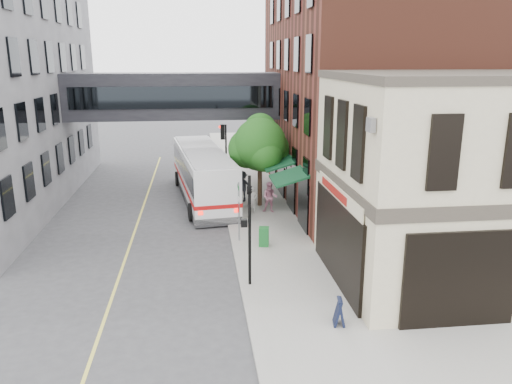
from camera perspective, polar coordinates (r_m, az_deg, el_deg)
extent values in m
plane|color=#38383A|center=(18.72, -1.29, -13.56)|extent=(120.00, 120.00, 0.00)
cube|color=gray|center=(31.83, -0.15, -1.13)|extent=(4.00, 60.00, 0.15)
cube|color=#C2B694|center=(21.73, 22.43, 0.90)|extent=(10.00, 8.00, 8.15)
cube|color=#38332B|center=(21.71, 22.45, 1.09)|extent=(10.12, 8.12, 0.50)
cube|color=#38332B|center=(21.18, 23.59, 12.05)|extent=(10.12, 8.12, 0.30)
cube|color=black|center=(20.44, 9.23, -5.51)|extent=(0.14, 6.40, 3.40)
cube|color=black|center=(20.43, 9.13, -5.52)|extent=(0.04, 5.90, 3.00)
cube|color=maroon|center=(20.39, 8.85, 0.21)|extent=(0.03, 3.60, 0.32)
cube|color=#57281B|center=(33.47, 13.64, 11.31)|extent=(12.00, 18.00, 14.00)
cube|color=#0B341E|center=(31.05, 1.99, 4.00)|extent=(1.80, 13.00, 0.40)
cube|color=black|center=(34.48, -9.39, 10.79)|extent=(14.00, 3.00, 3.00)
cube|color=black|center=(32.93, -9.50, 10.59)|extent=(13.00, 0.08, 1.40)
cube|color=black|center=(36.02, -9.29, 10.97)|extent=(13.00, 0.08, 1.40)
cylinder|color=black|center=(19.60, -0.73, -4.51)|extent=(0.12, 0.12, 4.50)
cube|color=black|center=(19.46, -1.38, -3.57)|extent=(0.25, 0.22, 0.30)
imported|color=black|center=(19.05, -0.75, 0.74)|extent=(0.20, 0.16, 1.00)
cylinder|color=black|center=(34.05, -3.43, 3.95)|extent=(0.12, 0.12, 4.50)
cube|color=black|center=(33.98, -3.81, 4.51)|extent=(0.25, 0.22, 0.30)
cube|color=black|center=(33.75, -3.85, 6.85)|extent=(0.28, 0.28, 1.00)
sphere|color=#FF0C05|center=(33.69, -4.13, 7.43)|extent=(0.18, 0.18, 0.18)
cylinder|color=gray|center=(24.56, -1.97, -2.27)|extent=(0.08, 0.08, 3.00)
cube|color=white|center=(24.35, -2.03, -0.70)|extent=(0.03, 0.75, 0.22)
cube|color=#0C591E|center=(24.21, -2.04, 0.56)|extent=(0.03, 0.70, 0.18)
cube|color=#B20C0C|center=(24.50, -2.02, -1.82)|extent=(0.03, 0.30, 0.40)
cylinder|color=#382619|center=(30.51, 0.44, 1.02)|extent=(0.28, 0.28, 2.80)
sphere|color=#144512|center=(30.02, 0.45, 5.47)|extent=(3.20, 3.20, 3.20)
sphere|color=#144512|center=(30.68, 1.81, 4.91)|extent=(2.20, 2.20, 2.20)
sphere|color=#144512|center=(30.28, -0.95, 4.97)|extent=(2.40, 2.40, 2.40)
sphere|color=#144512|center=(30.50, 0.49, 7.14)|extent=(2.00, 2.00, 2.00)
cube|color=#D8CC4C|center=(28.06, -13.56, -3.98)|extent=(0.12, 40.00, 0.01)
cube|color=white|center=(32.51, -6.10, 2.11)|extent=(4.06, 12.19, 3.01)
cube|color=black|center=(32.40, -6.12, 3.01)|extent=(4.09, 11.99, 1.09)
cube|color=#B20C0C|center=(32.63, -6.07, 1.23)|extent=(4.12, 12.21, 0.23)
cylinder|color=black|center=(28.48, -7.39, -2.30)|extent=(0.44, 1.07, 1.04)
cylinder|color=black|center=(28.87, -2.27, -1.94)|extent=(0.44, 1.07, 1.04)
cylinder|color=black|center=(36.47, -8.94, 1.51)|extent=(0.44, 1.07, 1.04)
cylinder|color=black|center=(36.77, -4.90, 1.76)|extent=(0.44, 1.07, 1.04)
imported|color=silver|center=(29.17, -0.40, -0.91)|extent=(0.64, 0.49, 1.56)
imported|color=#CD859F|center=(29.24, 1.60, -0.61)|extent=(1.02, 0.88, 1.82)
imported|color=black|center=(31.51, -1.58, 0.66)|extent=(1.45, 1.27, 1.94)
cube|color=#155F24|center=(24.18, 0.91, -5.12)|extent=(0.54, 0.50, 0.94)
cube|color=black|center=(17.66, 9.50, -13.35)|extent=(0.42, 0.58, 0.95)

